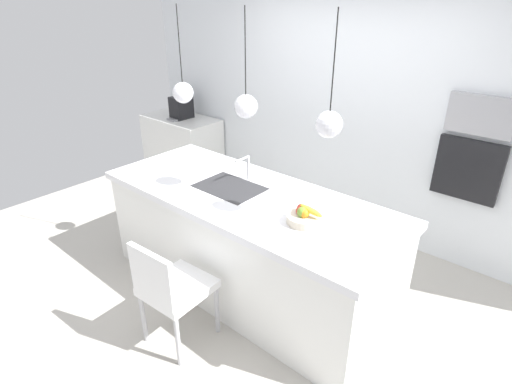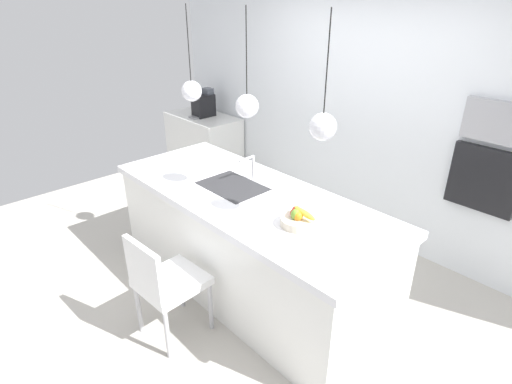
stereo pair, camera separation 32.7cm
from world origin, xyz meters
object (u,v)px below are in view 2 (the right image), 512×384
object	(u,v)px
oven	(484,179)
chair_near	(164,281)
coffee_machine	(204,105)
fruit_bowl	(298,219)
microwave	(499,122)

from	to	relation	value
oven	chair_near	distance (m)	2.77
coffee_machine	oven	size ratio (longest dim) A/B	0.68
fruit_bowl	coffee_machine	bearing A→B (deg)	155.49
microwave	chair_near	bearing A→B (deg)	-116.75
chair_near	coffee_machine	bearing A→B (deg)	138.08
fruit_bowl	oven	size ratio (longest dim) A/B	0.48
oven	fruit_bowl	bearing A→B (deg)	-110.89
microwave	oven	bearing A→B (deg)	0.00
fruit_bowl	chair_near	size ratio (longest dim) A/B	0.30
microwave	oven	size ratio (longest dim) A/B	0.96
coffee_machine	oven	world-z (taller)	oven
fruit_bowl	microwave	xyz separation A→B (m)	(0.63, 1.66, 0.51)
fruit_bowl	microwave	size ratio (longest dim) A/B	0.50
microwave	oven	distance (m)	0.50
fruit_bowl	chair_near	bearing A→B (deg)	-127.36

